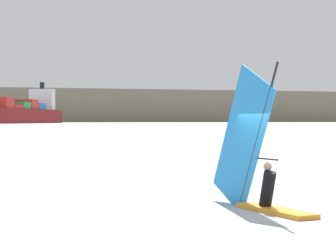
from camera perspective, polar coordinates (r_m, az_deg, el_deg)
ground_plane at (r=17.89m, az=9.99°, el=-6.99°), size 4000.00×4000.00×0.00m
windsurfer at (r=17.82m, az=7.53°, el=-3.61°), size 0.97×4.57×4.11m
cargo_ship at (r=549.82m, az=-12.40°, el=1.09°), size 87.13×141.21×35.75m
distant_headland at (r=1035.82m, az=0.06°, el=1.54°), size 1291.53×337.17×43.04m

